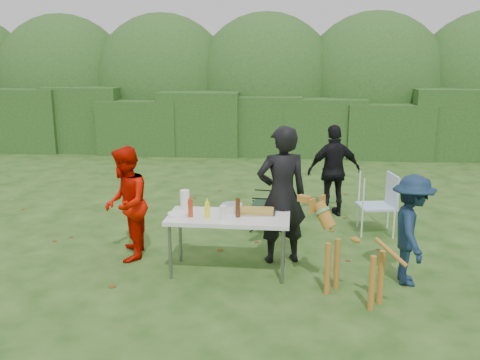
# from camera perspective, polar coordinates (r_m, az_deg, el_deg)

# --- Properties ---
(ground) EXTENTS (80.00, 80.00, 0.00)m
(ground) POSITION_cam_1_polar(r_m,az_deg,el_deg) (6.68, -2.21, -9.64)
(ground) COLOR #1E4211
(hedge_row) EXTENTS (22.00, 1.40, 1.70)m
(hedge_row) POSITION_cam_1_polar(r_m,az_deg,el_deg) (14.22, 2.49, 6.34)
(hedge_row) COLOR #23471C
(hedge_row) RESTS_ON ground
(shrub_backdrop) EXTENTS (20.00, 2.60, 3.20)m
(shrub_backdrop) POSITION_cam_1_polar(r_m,az_deg,el_deg) (15.74, 2.91, 9.77)
(shrub_backdrop) COLOR #3D6628
(shrub_backdrop) RESTS_ON ground
(folding_table) EXTENTS (1.50, 0.70, 0.74)m
(folding_table) POSITION_cam_1_polar(r_m,az_deg,el_deg) (6.28, -1.28, -4.49)
(folding_table) COLOR silver
(folding_table) RESTS_ON ground
(person_cook) EXTENTS (0.76, 0.61, 1.81)m
(person_cook) POSITION_cam_1_polar(r_m,az_deg,el_deg) (6.58, 4.71, -1.71)
(person_cook) COLOR black
(person_cook) RESTS_ON ground
(person_red_jacket) EXTENTS (0.72, 0.85, 1.52)m
(person_red_jacket) POSITION_cam_1_polar(r_m,az_deg,el_deg) (6.87, -12.70, -2.62)
(person_red_jacket) COLOR #C40E00
(person_red_jacket) RESTS_ON ground
(person_black_puffy) EXTENTS (0.98, 0.61, 1.56)m
(person_black_puffy) POSITION_cam_1_polar(r_m,az_deg,el_deg) (8.68, 10.50, 1.01)
(person_black_puffy) COLOR black
(person_black_puffy) RESTS_ON ground
(child) EXTENTS (0.53, 0.88, 1.33)m
(child) POSITION_cam_1_polar(r_m,az_deg,el_deg) (6.32, 18.68, -5.35)
(child) COLOR #12253E
(child) RESTS_ON ground
(dog) EXTENTS (1.16, 1.02, 1.06)m
(dog) POSITION_cam_1_polar(r_m,az_deg,el_deg) (5.78, 12.75, -8.13)
(dog) COLOR #A46B24
(dog) RESTS_ON ground
(camping_chair) EXTENTS (0.61, 0.61, 0.89)m
(camping_chair) POSITION_cam_1_polar(r_m,az_deg,el_deg) (7.96, 3.15, -2.42)
(camping_chair) COLOR #17331B
(camping_chair) RESTS_ON ground
(lawn_chair) EXTENTS (0.64, 0.64, 0.93)m
(lawn_chair) POSITION_cam_1_polar(r_m,az_deg,el_deg) (8.03, 15.06, -2.57)
(lawn_chair) COLOR #5D9ACA
(lawn_chair) RESTS_ON ground
(food_tray) EXTENTS (0.45, 0.30, 0.02)m
(food_tray) POSITION_cam_1_polar(r_m,az_deg,el_deg) (6.35, 1.97, -3.70)
(food_tray) COLOR #B7B7BA
(food_tray) RESTS_ON folding_table
(focaccia_bread) EXTENTS (0.40, 0.26, 0.04)m
(focaccia_bread) POSITION_cam_1_polar(r_m,az_deg,el_deg) (6.34, 1.97, -3.46)
(focaccia_bread) COLOR #B18D35
(focaccia_bread) RESTS_ON food_tray
(mustard_bottle) EXTENTS (0.06, 0.06, 0.20)m
(mustard_bottle) POSITION_cam_1_polar(r_m,az_deg,el_deg) (6.15, -3.70, -3.41)
(mustard_bottle) COLOR #FAF915
(mustard_bottle) RESTS_ON folding_table
(ketchup_bottle) EXTENTS (0.06, 0.06, 0.22)m
(ketchup_bottle) POSITION_cam_1_polar(r_m,az_deg,el_deg) (6.21, -5.59, -3.17)
(ketchup_bottle) COLOR #B03513
(ketchup_bottle) RESTS_ON folding_table
(beer_bottle) EXTENTS (0.06, 0.06, 0.24)m
(beer_bottle) POSITION_cam_1_polar(r_m,az_deg,el_deg) (6.18, -0.24, -3.11)
(beer_bottle) COLOR #47230F
(beer_bottle) RESTS_ON folding_table
(paper_towel_roll) EXTENTS (0.12, 0.12, 0.26)m
(paper_towel_roll) POSITION_cam_1_polar(r_m,az_deg,el_deg) (6.50, -6.21, -2.26)
(paper_towel_roll) COLOR white
(paper_towel_roll) RESTS_ON folding_table
(cup_stack) EXTENTS (0.08, 0.08, 0.18)m
(cup_stack) POSITION_cam_1_polar(r_m,az_deg,el_deg) (6.07, -1.93, -3.72)
(cup_stack) COLOR white
(cup_stack) RESTS_ON folding_table
(pasta_bowl) EXTENTS (0.26, 0.26, 0.10)m
(pasta_bowl) POSITION_cam_1_polar(r_m,az_deg,el_deg) (6.41, -0.90, -3.14)
(pasta_bowl) COLOR silver
(pasta_bowl) RESTS_ON folding_table
(plate_stack) EXTENTS (0.24, 0.24, 0.05)m
(plate_stack) POSITION_cam_1_polar(r_m,az_deg,el_deg) (6.26, -7.03, -3.89)
(plate_stack) COLOR white
(plate_stack) RESTS_ON folding_table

